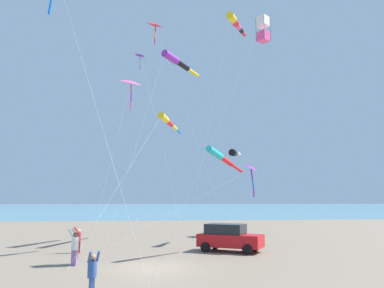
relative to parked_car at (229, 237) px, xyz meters
name	(u,v)px	position (x,y,z in m)	size (l,w,h in m)	color
ground_plane	(152,268)	(-5.65, 5.22, -0.95)	(600.00, 600.00, 0.00)	#756654
ocean_water_strip	(153,207)	(159.35, 5.22, -0.95)	(240.00, 600.00, 0.01)	teal
parked_car	(229,237)	(0.00, 0.00, 0.00)	(3.80, 4.64, 1.85)	red
cooler_box	(225,244)	(2.37, -0.20, -0.74)	(0.62, 0.42, 0.42)	orange
person_adult_flyer	(75,246)	(-4.50, 9.38, 0.09)	(0.61, 0.68, 1.92)	#8E6B9E
person_child_green_jacket	(78,239)	(0.43, 10.15, -0.02)	(0.41, 0.52, 1.72)	#B72833
person_child_grey_jacket	(92,272)	(-11.50, 7.35, -0.03)	(0.59, 0.52, 1.70)	#335199
kite_windsock_purple_drifting	(169,122)	(7.01, 3.94, 9.45)	(17.39, 6.99, 10.74)	yellow
kite_delta_checkered_midright	(131,83)	(2.84, 7.09, 11.64)	(5.16, 3.08, 12.97)	#EF4C93
kite_windsock_small_distant	(177,62)	(0.97, 3.58, 12.83)	(8.92, 6.37, 14.18)	purple
kite_windsock_yellow_midlevel	(235,153)	(5.01, -1.62, 6.46)	(4.04, 4.99, 7.71)	black
kite_delta_white_trailing	(252,169)	(11.25, -4.76, 5.71)	(9.42, 14.20, 7.23)	purple
kite_delta_long_streamer_right	(140,56)	(11.32, 6.77, 17.29)	(6.86, 4.91, 18.53)	purple
kite_windsock_green_low_center	(221,157)	(-1.61, 0.79, 5.32)	(3.68, 9.74, 6.89)	#1EB7C6
kite_box_magenta_far_left	(263,29)	(-2.45, -2.07, 14.05)	(3.18, 10.34, 15.90)	white
kite_windsock_teal_far_right	(235,23)	(8.29, -2.67, 19.92)	(9.00, 7.30, 21.32)	yellow
kite_delta_blue_topmost	(156,26)	(7.89, 5.24, 19.05)	(7.56, 6.73, 20.39)	red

